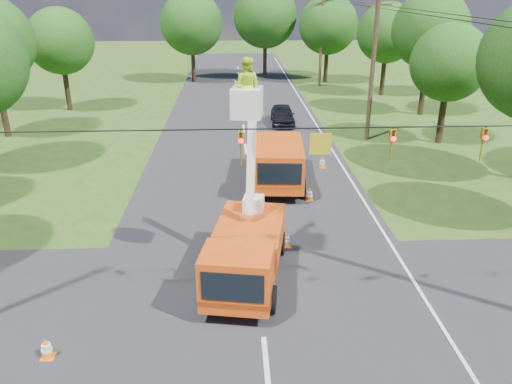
{
  "coord_description": "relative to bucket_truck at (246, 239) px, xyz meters",
  "views": [
    {
      "loc": [
        -0.82,
        -11.13,
        9.9
      ],
      "look_at": [
        0.03,
        6.45,
        2.6
      ],
      "focal_mm": 35.0,
      "sensor_mm": 36.0,
      "label": 1
    }
  ],
  "objects": [
    {
      "name": "ground",
      "position": [
        0.43,
        15.63,
        -1.67
      ],
      "size": [
        140.0,
        140.0,
        0.0
      ],
      "primitive_type": "plane",
      "color": "#2E4715",
      "rests_on": "ground"
    },
    {
      "name": "road_main",
      "position": [
        0.43,
        15.63,
        -1.67
      ],
      "size": [
        12.0,
        100.0,
        0.06
      ],
      "primitive_type": "cube",
      "color": "black",
      "rests_on": "ground"
    },
    {
      "name": "road_cross",
      "position": [
        0.43,
        -2.37,
        -1.67
      ],
      "size": [
        56.0,
        10.0,
        0.07
      ],
      "primitive_type": "cube",
      "color": "black",
      "rests_on": "ground"
    },
    {
      "name": "edge_line",
      "position": [
        6.03,
        15.63,
        -1.67
      ],
      "size": [
        0.12,
        90.0,
        0.02
      ],
      "primitive_type": "cube",
      "color": "silver",
      "rests_on": "ground"
    },
    {
      "name": "bucket_truck",
      "position": [
        0.0,
        0.0,
        0.0
      ],
      "size": [
        3.24,
        6.35,
        7.85
      ],
      "rotation": [
        0.0,
        0.0,
        -0.17
      ],
      "color": "#D2470E",
      "rests_on": "ground"
    },
    {
      "name": "second_truck",
      "position": [
        2.01,
        9.44,
        -0.39
      ],
      "size": [
        3.06,
        6.78,
        2.47
      ],
      "rotation": [
        0.0,
        0.0,
        -0.08
      ],
      "color": "#D2470E",
      "rests_on": "ground"
    },
    {
      "name": "ground_worker",
      "position": [
        -0.79,
        -0.83,
        -0.76
      ],
      "size": [
        0.77,
        0.64,
        1.82
      ],
      "primitive_type": "imported",
      "rotation": [
        0.0,
        0.0,
        0.36
      ],
      "color": "#FF5E15",
      "rests_on": "ground"
    },
    {
      "name": "distant_car",
      "position": [
        3.45,
        21.94,
        -0.94
      ],
      "size": [
        1.88,
        4.37,
        1.47
      ],
      "primitive_type": "imported",
      "rotation": [
        0.0,
        0.0,
        -0.03
      ],
      "color": "black",
      "rests_on": "ground"
    },
    {
      "name": "traffic_cone_2",
      "position": [
        1.72,
        2.47,
        -1.31
      ],
      "size": [
        0.38,
        0.38,
        0.71
      ],
      "color": "orange",
      "rests_on": "ground"
    },
    {
      "name": "traffic_cone_3",
      "position": [
        3.35,
        7.08,
        -1.31
      ],
      "size": [
        0.38,
        0.38,
        0.71
      ],
      "color": "orange",
      "rests_on": "ground"
    },
    {
      "name": "traffic_cone_4",
      "position": [
        -5.81,
        -3.83,
        -1.31
      ],
      "size": [
        0.38,
        0.38,
        0.71
      ],
      "color": "orange",
      "rests_on": "ground"
    },
    {
      "name": "traffic_cone_6",
      "position": [
        4.8,
        11.86,
        -1.31
      ],
      "size": [
        0.38,
        0.38,
        0.71
      ],
      "color": "orange",
      "rests_on": "ground"
    },
    {
      "name": "pole_right_mid",
      "position": [
        8.93,
        17.63,
        3.43
      ],
      "size": [
        1.8,
        0.3,
        10.0
      ],
      "color": "#4C3823",
      "rests_on": "ground"
    },
    {
      "name": "pole_right_far",
      "position": [
        8.93,
        37.63,
        3.43
      ],
      "size": [
        1.8,
        0.3,
        10.0
      ],
      "color": "#4C3823",
      "rests_on": "ground"
    },
    {
      "name": "signal_span",
      "position": [
        2.65,
        -2.38,
        4.21
      ],
      "size": [
        18.0,
        0.29,
        1.07
      ],
      "color": "black",
      "rests_on": "ground"
    },
    {
      "name": "tree_left_f",
      "position": [
        -14.37,
        27.63,
        4.01
      ],
      "size": [
        5.4,
        5.4,
        8.4
      ],
      "color": "#382616",
      "rests_on": "ground"
    },
    {
      "name": "tree_right_c",
      "position": [
        13.63,
        16.63,
        3.64
      ],
      "size": [
        5.0,
        5.0,
        7.83
      ],
      "color": "#382616",
      "rests_on": "ground"
    },
    {
      "name": "tree_right_d",
      "position": [
        15.23,
        24.63,
        5.0
      ],
      "size": [
        6.0,
        6.0,
        9.7
      ],
      "color": "#382616",
      "rests_on": "ground"
    },
    {
      "name": "tree_right_e",
      "position": [
        14.23,
        32.63,
        4.14
      ],
      "size": [
        5.6,
        5.6,
        8.63
      ],
      "color": "#382616",
      "rests_on": "ground"
    },
    {
      "name": "tree_far_a",
      "position": [
        -4.57,
        40.63,
        4.51
      ],
      "size": [
        6.6,
        6.6,
        9.5
      ],
      "color": "#382616",
      "rests_on": "ground"
    },
    {
      "name": "tree_far_b",
      "position": [
        3.43,
        42.63,
        5.13
      ],
      "size": [
        7.0,
        7.0,
        10.32
      ],
      "color": "#382616",
      "rests_on": "ground"
    },
    {
      "name": "tree_far_c",
      "position": [
        9.93,
        39.63,
        4.39
      ],
      "size": [
        6.2,
        6.2,
        9.18
      ],
      "color": "#382616",
      "rests_on": "ground"
    }
  ]
}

